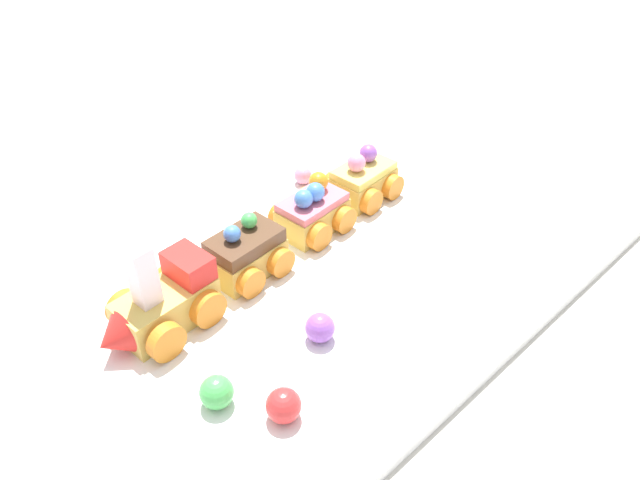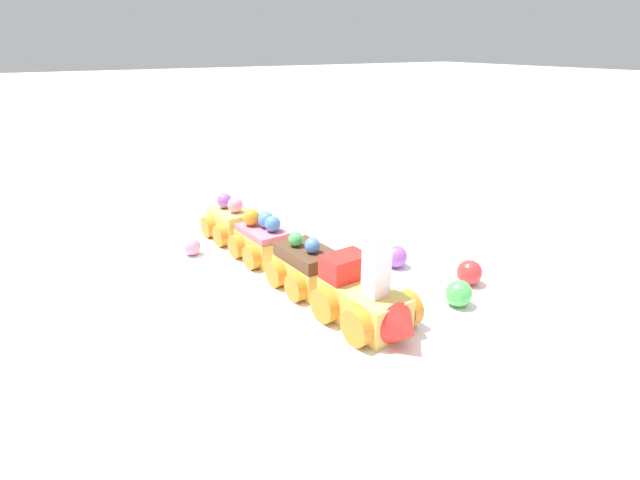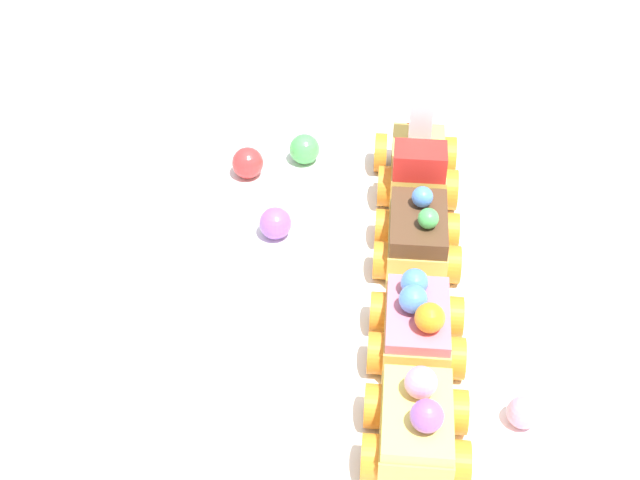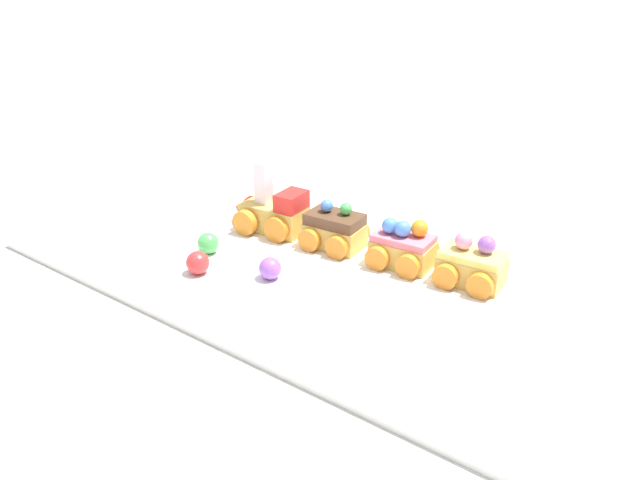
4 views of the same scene
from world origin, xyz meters
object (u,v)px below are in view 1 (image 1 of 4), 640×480
at_px(cake_train_locomotive, 160,305).
at_px(cake_car_lemon, 363,180).
at_px(cake_car_chocolate, 246,254).
at_px(gumball_red, 284,405).
at_px(cake_car_strawberry, 312,212).
at_px(gumball_green, 217,392).
at_px(gumball_pink, 303,175).
at_px(gumball_purple, 320,328).

bearing_deg(cake_train_locomotive, cake_car_lemon, -179.95).
bearing_deg(cake_car_chocolate, cake_car_lemon, -179.97).
height_order(cake_car_lemon, gumball_red, cake_car_lemon).
bearing_deg(cake_car_chocolate, cake_car_strawberry, 179.90).
bearing_deg(cake_car_strawberry, gumball_green, 24.64).
xyz_separation_m(cake_train_locomotive, gumball_pink, (-0.25, -0.09, -0.01)).
height_order(cake_train_locomotive, cake_car_lemon, cake_train_locomotive).
relative_size(cake_car_strawberry, cake_car_lemon, 1.00).
relative_size(gumball_green, gumball_red, 0.98).
distance_m(cake_car_lemon, gumball_red, 0.32).
bearing_deg(cake_car_lemon, gumball_green, 18.30).
xyz_separation_m(gumball_green, gumball_purple, (-0.11, 0.01, -0.00)).
bearing_deg(gumball_purple, cake_car_chocolate, -95.09).
distance_m(cake_car_strawberry, gumball_green, 0.24).
relative_size(cake_car_chocolate, gumball_green, 2.78).
height_order(cake_car_lemon, gumball_pink, cake_car_lemon).
height_order(gumball_green, gumball_red, same).
bearing_deg(cake_car_chocolate, cake_train_locomotive, 0.09).
bearing_deg(gumball_red, cake_car_lemon, -147.72).
distance_m(cake_train_locomotive, cake_car_chocolate, 0.10).
relative_size(cake_car_strawberry, gumball_purple, 2.86).
bearing_deg(gumball_green, cake_car_strawberry, -151.06).
relative_size(cake_train_locomotive, gumball_red, 4.08).
distance_m(cake_car_chocolate, gumball_purple, 0.12).
xyz_separation_m(gumball_pink, gumball_purple, (0.16, 0.20, 0.00)).
distance_m(cake_train_locomotive, gumball_purple, 0.14).
height_order(cake_train_locomotive, cake_car_strawberry, cake_train_locomotive).
distance_m(cake_car_chocolate, cake_car_lemon, 0.18).
bearing_deg(cake_train_locomotive, gumball_red, 90.94).
bearing_deg(cake_car_chocolate, gumball_pink, -155.79).
xyz_separation_m(cake_car_chocolate, cake_car_lemon, (-0.18, -0.01, -0.00)).
xyz_separation_m(cake_car_strawberry, gumball_purple, (0.11, 0.12, -0.01)).
relative_size(cake_train_locomotive, gumball_purple, 4.29).
distance_m(cake_car_strawberry, gumball_pink, 0.09).
bearing_deg(gumball_green, gumball_pink, -144.26).
height_order(cake_car_lemon, gumball_purple, cake_car_lemon).
distance_m(cake_car_chocolate, gumball_pink, 0.17).
xyz_separation_m(cake_car_chocolate, cake_car_strawberry, (-0.10, -0.01, 0.00)).
bearing_deg(cake_car_lemon, gumball_purple, 29.69).
height_order(cake_car_strawberry, gumball_green, cake_car_strawberry).
bearing_deg(gumball_purple, gumball_pink, -129.14).
relative_size(cake_car_lemon, gumball_pink, 3.48).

